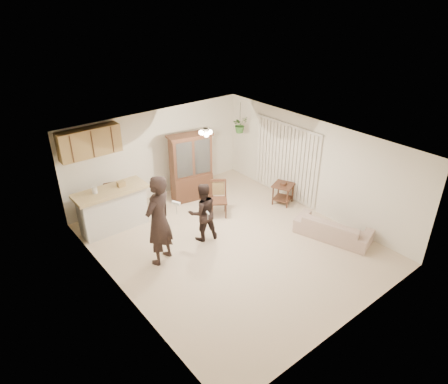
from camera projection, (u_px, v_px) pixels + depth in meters
floor at (231, 243)px, 9.49m from camera, size 6.50×6.50×0.00m
ceiling at (232, 145)px, 8.32m from camera, size 5.50×6.50×0.02m
wall_back at (157, 154)px, 11.15m from camera, size 5.50×0.02×2.50m
wall_front at (356, 270)px, 6.66m from camera, size 5.50×0.02×2.50m
wall_left at (118, 242)px, 7.38m from camera, size 0.02×6.50×2.50m
wall_right at (312, 166)px, 10.43m from camera, size 0.02×6.50×2.50m
breakfast_bar at (113, 211)px, 9.85m from camera, size 1.60×0.55×1.00m
bar_top at (110, 191)px, 9.60m from camera, size 1.75×0.70×0.08m
upper_cabinets at (90, 142)px, 9.58m from camera, size 1.50×0.34×0.70m
vertical_blinds at (286, 161)px, 11.10m from camera, size 0.06×2.30×2.10m
ceiling_fixture at (206, 132)px, 9.31m from camera, size 0.36×0.36×0.20m
hanging_plant at (240, 125)px, 11.56m from camera, size 0.43×0.37×0.48m
plant_cord at (240, 114)px, 11.41m from camera, size 0.01×0.01×0.65m
sofa at (334, 224)px, 9.56m from camera, size 1.27×2.01×0.73m
adult at (159, 226)px, 8.51m from camera, size 0.77×0.66×1.80m
child at (203, 214)px, 9.38m from camera, size 0.77×0.67×1.35m
china_hutch at (191, 168)px, 11.06m from camera, size 1.28×0.70×1.92m
side_table at (283, 194)px, 11.08m from camera, size 0.70×0.70×0.65m
chair_bar at (115, 208)px, 10.47m from camera, size 0.51×0.51×0.92m
chair_hutch_left at (219, 206)px, 10.52m from camera, size 0.60×0.60×0.97m
chair_hutch_right at (183, 184)px, 11.63m from camera, size 0.67×0.67×1.07m
controller_adult at (176, 203)px, 7.99m from camera, size 0.12×0.19×0.06m
controller_child at (208, 213)px, 9.00m from camera, size 0.07×0.13×0.04m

